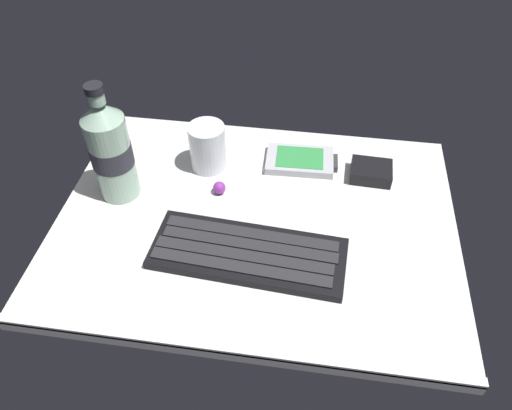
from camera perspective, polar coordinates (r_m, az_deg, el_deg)
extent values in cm
cube|color=silver|center=(80.13, 0.00, -2.01)|extent=(64.00, 48.00, 2.00)
cube|color=silver|center=(65.55, -3.06, -16.24)|extent=(64.00, 1.20, 0.80)
cube|color=black|center=(73.71, -1.26, -5.64)|extent=(29.66, 12.87, 1.40)
cube|color=#28282B|center=(75.12, -0.71, -3.31)|extent=(26.75, 3.74, 0.30)
cube|color=#28282B|center=(73.73, -1.08, -4.57)|extent=(26.75, 3.74, 0.30)
cube|color=#28282B|center=(72.38, -1.46, -5.88)|extent=(26.75, 3.74, 0.30)
cube|color=#28282B|center=(71.07, -1.86, -7.23)|extent=(26.75, 3.74, 0.30)
cube|color=#B7BABF|center=(89.05, 5.10, 5.17)|extent=(12.28, 8.05, 1.40)
cube|color=green|center=(88.57, 5.13, 5.54)|extent=(8.62, 6.24, 0.10)
cube|color=#333338|center=(89.33, 9.21, 4.84)|extent=(0.94, 3.83, 1.12)
cylinder|color=silver|center=(86.46, -5.65, 6.74)|extent=(6.40, 6.40, 8.50)
cylinder|color=brown|center=(87.07, -5.61, 6.23)|extent=(5.50, 5.50, 6.12)
cylinder|color=#9EC1A8|center=(82.00, -16.35, 5.29)|extent=(6.60, 6.60, 15.00)
cone|color=#9EC1A8|center=(76.83, -17.71, 10.35)|extent=(6.60, 6.60, 2.80)
cylinder|color=#9EC1A8|center=(75.61, -18.10, 11.76)|extent=(2.51, 2.51, 1.80)
cylinder|color=black|center=(74.84, -18.36, 12.71)|extent=(2.77, 2.77, 1.20)
cylinder|color=#2D2D38|center=(81.54, -16.46, 5.69)|extent=(6.73, 6.73, 3.80)
cube|color=black|center=(87.98, 13.24, 3.78)|extent=(7.23, 5.89, 2.40)
sphere|color=purple|center=(83.04, -4.29, 2.01)|extent=(2.20, 2.20, 2.20)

